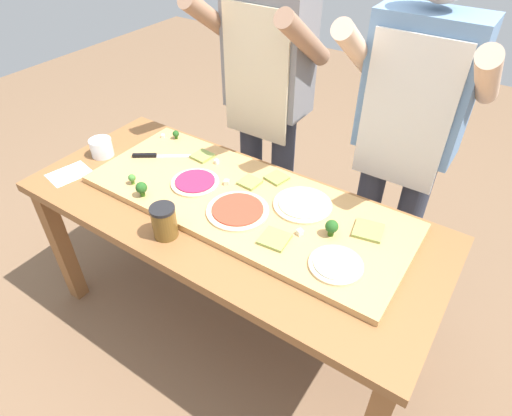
# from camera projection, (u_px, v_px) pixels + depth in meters

# --- Properties ---
(ground_plane) EXTENTS (8.00, 8.00, 0.00)m
(ground_plane) POSITION_uv_depth(u_px,v_px,m) (234.00, 322.00, 2.22)
(ground_plane) COLOR brown
(prep_table) EXTENTS (1.75, 0.75, 0.75)m
(prep_table) POSITION_uv_depth(u_px,v_px,m) (228.00, 227.00, 1.81)
(prep_table) COLOR brown
(prep_table) RESTS_ON ground
(cutting_board) EXTENTS (1.35, 0.53, 0.03)m
(cutting_board) POSITION_uv_depth(u_px,v_px,m) (245.00, 202.00, 1.75)
(cutting_board) COLOR tan
(cutting_board) RESTS_ON prep_table
(chefs_knife) EXTENTS (0.24, 0.18, 0.02)m
(chefs_knife) POSITION_uv_depth(u_px,v_px,m) (154.00, 156.00, 1.99)
(chefs_knife) COLOR #B7BABF
(chefs_knife) RESTS_ON cutting_board
(pizza_whole_beet_magenta) EXTENTS (0.21, 0.21, 0.02)m
(pizza_whole_beet_magenta) POSITION_uv_depth(u_px,v_px,m) (195.00, 182.00, 1.82)
(pizza_whole_beet_magenta) COLOR beige
(pizza_whole_beet_magenta) RESTS_ON cutting_board
(pizza_whole_cheese_artichoke) EXTENTS (0.23, 0.23, 0.02)m
(pizza_whole_cheese_artichoke) POSITION_uv_depth(u_px,v_px,m) (303.00, 204.00, 1.71)
(pizza_whole_cheese_artichoke) COLOR beige
(pizza_whole_cheese_artichoke) RESTS_ON cutting_board
(pizza_whole_tomato_red) EXTENTS (0.25, 0.25, 0.02)m
(pizza_whole_tomato_red) POSITION_uv_depth(u_px,v_px,m) (238.00, 210.00, 1.68)
(pizza_whole_tomato_red) COLOR beige
(pizza_whole_tomato_red) RESTS_ON cutting_board
(pizza_whole_white_garlic) EXTENTS (0.19, 0.19, 0.02)m
(pizza_whole_white_garlic) POSITION_uv_depth(u_px,v_px,m) (336.00, 264.00, 1.45)
(pizza_whole_white_garlic) COLOR beige
(pizza_whole_white_garlic) RESTS_ON cutting_board
(pizza_slice_near_right) EXTENTS (0.10, 0.10, 0.01)m
(pizza_slice_near_right) POSITION_uv_depth(u_px,v_px,m) (277.00, 178.00, 1.85)
(pizza_slice_near_right) COLOR #899E4C
(pizza_slice_near_right) RESTS_ON cutting_board
(pizza_slice_far_left) EXTENTS (0.09, 0.09, 0.01)m
(pizza_slice_far_left) POSITION_uv_depth(u_px,v_px,m) (202.00, 156.00, 1.99)
(pizza_slice_far_left) COLOR #899E4C
(pizza_slice_far_left) RESTS_ON cutting_board
(pizza_slice_center) EXTENTS (0.12, 0.12, 0.01)m
(pizza_slice_center) POSITION_uv_depth(u_px,v_px,m) (368.00, 230.00, 1.59)
(pizza_slice_center) COLOR #899E4C
(pizza_slice_center) RESTS_ON cutting_board
(pizza_slice_far_right) EXTENTS (0.11, 0.11, 0.01)m
(pizza_slice_far_right) POSITION_uv_depth(u_px,v_px,m) (275.00, 239.00, 1.55)
(pizza_slice_far_right) COLOR #899E4C
(pizza_slice_far_right) RESTS_ON cutting_board
(pizza_slice_near_left) EXTENTS (0.09, 0.09, 0.01)m
(pizza_slice_near_left) POSITION_uv_depth(u_px,v_px,m) (249.00, 182.00, 1.83)
(pizza_slice_near_left) COLOR #899E4C
(pizza_slice_near_left) RESTS_ON cutting_board
(broccoli_floret_front_left) EXTENTS (0.05, 0.05, 0.06)m
(broccoli_floret_front_left) POSITION_uv_depth(u_px,v_px,m) (141.00, 188.00, 1.74)
(broccoli_floret_front_left) COLOR #2C5915
(broccoli_floret_front_left) RESTS_ON cutting_board
(broccoli_floret_back_mid) EXTENTS (0.03, 0.03, 0.04)m
(broccoli_floret_back_mid) POSITION_uv_depth(u_px,v_px,m) (176.00, 134.00, 2.11)
(broccoli_floret_back_mid) COLOR #2C5915
(broccoli_floret_back_mid) RESTS_ON cutting_board
(broccoli_floret_back_right) EXTENTS (0.03, 0.03, 0.05)m
(broccoli_floret_back_right) POSITION_uv_depth(u_px,v_px,m) (132.00, 178.00, 1.81)
(broccoli_floret_back_right) COLOR #487A23
(broccoli_floret_back_right) RESTS_ON cutting_board
(broccoli_floret_front_right) EXTENTS (0.05, 0.05, 0.07)m
(broccoli_floret_front_right) POSITION_uv_depth(u_px,v_px,m) (332.00, 227.00, 1.55)
(broccoli_floret_front_right) COLOR #2C5915
(broccoli_floret_front_right) RESTS_ON cutting_board
(cheese_crumble_a) EXTENTS (0.02, 0.02, 0.02)m
(cheese_crumble_a) POSITION_uv_depth(u_px,v_px,m) (163.00, 136.00, 2.13)
(cheese_crumble_a) COLOR white
(cheese_crumble_a) RESTS_ON cutting_board
(cheese_crumble_b) EXTENTS (0.02, 0.02, 0.02)m
(cheese_crumble_b) POSITION_uv_depth(u_px,v_px,m) (217.00, 162.00, 1.94)
(cheese_crumble_b) COLOR white
(cheese_crumble_b) RESTS_ON cutting_board
(cheese_crumble_c) EXTENTS (0.03, 0.03, 0.02)m
(cheese_crumble_c) POSITION_uv_depth(u_px,v_px,m) (227.00, 182.00, 1.82)
(cheese_crumble_c) COLOR silver
(cheese_crumble_c) RESTS_ON cutting_board
(cheese_crumble_d) EXTENTS (0.03, 0.03, 0.02)m
(cheese_crumble_d) POSITION_uv_depth(u_px,v_px,m) (300.00, 232.00, 1.57)
(cheese_crumble_d) COLOR white
(cheese_crumble_d) RESTS_ON cutting_board
(flour_cup) EXTENTS (0.10, 0.10, 0.08)m
(flour_cup) POSITION_uv_depth(u_px,v_px,m) (102.00, 148.00, 2.03)
(flour_cup) COLOR white
(flour_cup) RESTS_ON prep_table
(sauce_jar) EXTENTS (0.09, 0.09, 0.13)m
(sauce_jar) POSITION_uv_depth(u_px,v_px,m) (164.00, 222.00, 1.58)
(sauce_jar) COLOR brown
(sauce_jar) RESTS_ON prep_table
(recipe_note) EXTENTS (0.17, 0.20, 0.00)m
(recipe_note) POSITION_uv_depth(u_px,v_px,m) (69.00, 174.00, 1.93)
(recipe_note) COLOR white
(recipe_note) RESTS_ON prep_table
(cook_left) EXTENTS (0.54, 0.39, 1.67)m
(cook_left) POSITION_uv_depth(u_px,v_px,m) (267.00, 89.00, 2.06)
(cook_left) COLOR #333847
(cook_left) RESTS_ON ground
(cook_right) EXTENTS (0.54, 0.39, 1.67)m
(cook_right) POSITION_uv_depth(u_px,v_px,m) (408.00, 128.00, 1.76)
(cook_right) COLOR #333847
(cook_right) RESTS_ON ground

